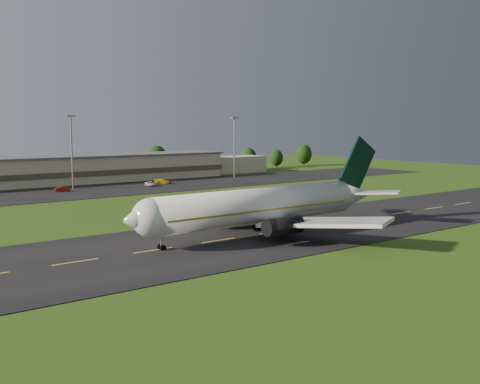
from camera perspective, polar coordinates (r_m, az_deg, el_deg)
ground at (r=81.54m, az=-2.32°, el=-5.25°), size 360.00×360.00×0.00m
taxiway at (r=81.53m, az=-2.32°, el=-5.22°), size 220.00×30.00×0.10m
apron at (r=146.20m, az=-18.20°, el=-0.10°), size 260.00×30.00×0.10m
airliner at (r=85.66m, az=2.41°, el=-1.49°), size 51.25×42.18×15.57m
terminal at (r=170.69m, az=-18.72°, el=2.19°), size 145.00×16.00×8.40m
light_mast_centre at (r=154.40m, az=-17.54°, el=5.01°), size 2.40×1.20×20.35m
light_mast_east at (r=179.66m, az=-0.60°, el=5.58°), size 2.40×1.20×20.35m
tree_line at (r=191.00m, az=-11.15°, el=3.14°), size 199.34×8.95×10.37m
service_vehicle_b at (r=149.04m, az=-18.42°, el=0.29°), size 4.06×2.24×1.27m
service_vehicle_c at (r=156.57m, az=-9.56°, el=0.87°), size 3.18×5.12×1.32m
service_vehicle_d at (r=162.41m, az=-8.24°, el=1.14°), size 4.94×5.03×1.45m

